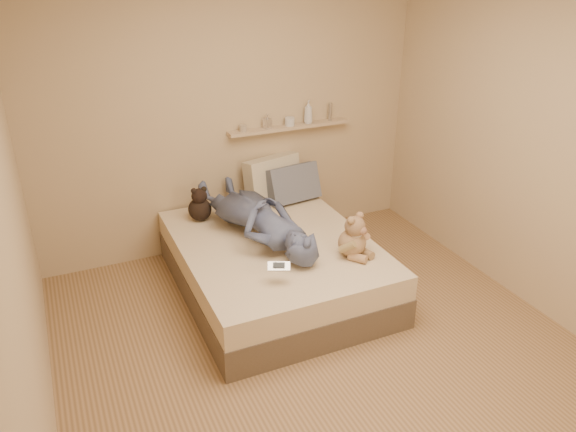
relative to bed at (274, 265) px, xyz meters
name	(u,v)px	position (x,y,z in m)	size (l,w,h in m)	color
room	(331,184)	(0.00, -0.93, 1.08)	(3.80, 3.80, 3.80)	#97744E
bed	(274,265)	(0.00, 0.00, 0.00)	(1.50, 1.90, 0.45)	brown
game_console	(279,266)	(-0.21, -0.60, 0.37)	(0.17, 0.12, 0.05)	silver
teddy_bear	(354,239)	(0.47, -0.47, 0.37)	(0.29, 0.29, 0.36)	#A27759
dark_plush	(200,206)	(-0.43, 0.63, 0.36)	(0.20, 0.20, 0.31)	black
pillow_cream	(272,178)	(0.34, 0.83, 0.43)	(0.55, 0.16, 0.40)	#C1B699
pillow_grey	(293,184)	(0.49, 0.69, 0.40)	(0.50, 0.14, 0.34)	slate
person	(257,217)	(-0.09, 0.15, 0.40)	(0.53, 1.46, 0.35)	#4B5776
wall_shelf	(290,127)	(0.55, 0.91, 0.88)	(1.20, 0.12, 0.03)	tan
shelf_bottles	(294,117)	(0.59, 0.91, 0.97)	(0.94, 0.12, 0.22)	#AFA696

